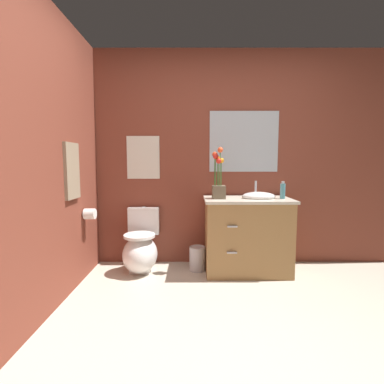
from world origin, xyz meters
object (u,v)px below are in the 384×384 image
object	(u,v)px
soap_bottle	(283,191)
wall_poster	(143,158)
toilet	(141,249)
trash_bin	(197,258)
hanging_towel	(72,171)
toilet_paper_roll	(90,214)
flower_vase	(218,181)
wall_mirror	(244,142)
vanity_cabinet	(247,234)

from	to	relation	value
soap_bottle	wall_poster	size ratio (longest dim) A/B	0.37
toilet	trash_bin	world-z (taller)	toilet
wall_poster	hanging_towel	xyz separation A→B (m)	(-0.54, -0.73, -0.14)
toilet	toilet_paper_roll	bearing A→B (deg)	-157.86
soap_bottle	hanging_towel	size ratio (longest dim) A/B	0.36
flower_vase	hanging_towel	xyz separation A→B (m)	(-1.40, -0.41, 0.12)
soap_bottle	wall_poster	world-z (taller)	wall_poster
wall_mirror	toilet_paper_roll	xyz separation A→B (m)	(-1.66, -0.46, -0.77)
wall_mirror	toilet_paper_roll	world-z (taller)	wall_mirror
hanging_towel	toilet_paper_roll	size ratio (longest dim) A/B	4.73
toilet	wall_poster	distance (m)	1.06
vanity_cabinet	trash_bin	world-z (taller)	vanity_cabinet
wall_poster	toilet_paper_roll	distance (m)	0.89
hanging_towel	flower_vase	bearing A→B (deg)	16.34
soap_bottle	toilet_paper_roll	world-z (taller)	soap_bottle
vanity_cabinet	toilet_paper_roll	bearing A→B (deg)	-174.16
toilet_paper_roll	flower_vase	bearing A→B (deg)	6.18
flower_vase	wall_mirror	bearing A→B (deg)	44.90
flower_vase	trash_bin	bearing A→B (deg)	165.97
vanity_cabinet	wall_poster	bearing A→B (deg)	166.01
flower_vase	wall_poster	distance (m)	0.95
soap_bottle	toilet	bearing A→B (deg)	177.70
wall_poster	toilet_paper_roll	size ratio (longest dim) A/B	4.53
vanity_cabinet	wall_poster	size ratio (longest dim) A/B	2.01
toilet	trash_bin	bearing A→B (deg)	0.44
toilet	toilet_paper_roll	xyz separation A→B (m)	(-0.48, -0.20, 0.44)
flower_vase	toilet	bearing A→B (deg)	176.58
toilet	soap_bottle	bearing A→B (deg)	-2.30
toilet	toilet_paper_roll	distance (m)	0.68
hanging_towel	toilet_paper_roll	distance (m)	0.53
wall_poster	wall_mirror	xyz separation A→B (m)	(1.18, 0.00, 0.18)
toilet	wall_poster	world-z (taller)	wall_poster
flower_vase	toilet_paper_roll	xyz separation A→B (m)	(-1.34, -0.15, -0.34)
wall_poster	soap_bottle	bearing A→B (deg)	-12.04
flower_vase	hanging_towel	distance (m)	1.46
wall_poster	wall_mirror	bearing A→B (deg)	0.00
toilet	hanging_towel	world-z (taller)	hanging_towel
toilet	flower_vase	size ratio (longest dim) A/B	1.25
soap_bottle	toilet_paper_roll	xyz separation A→B (m)	(-2.03, -0.13, -0.23)
hanging_towel	soap_bottle	bearing A→B (deg)	10.82
soap_bottle	trash_bin	xyz separation A→B (m)	(-0.91, 0.07, -0.77)
flower_vase	wall_mirror	size ratio (longest dim) A/B	0.69
hanging_towel	toilet_paper_roll	bearing A→B (deg)	78.23
vanity_cabinet	soap_bottle	bearing A→B (deg)	-5.58
toilet_paper_roll	vanity_cabinet	bearing A→B (deg)	5.84
toilet	wall_mirror	distance (m)	1.71
toilet	flower_vase	bearing A→B (deg)	-3.42
toilet	vanity_cabinet	bearing A→B (deg)	-1.28
toilet	trash_bin	xyz separation A→B (m)	(0.63, 0.00, -0.11)
hanging_towel	vanity_cabinet	bearing A→B (deg)	14.17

